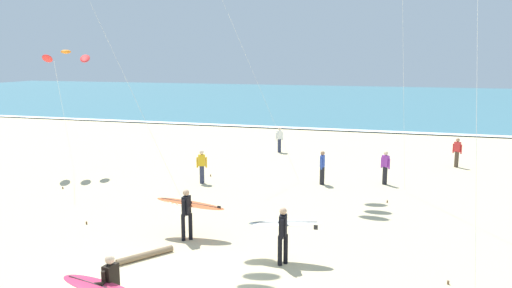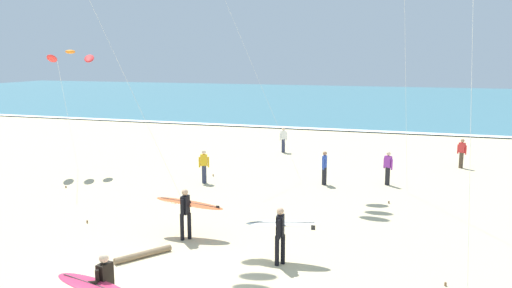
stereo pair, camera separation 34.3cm
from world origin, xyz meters
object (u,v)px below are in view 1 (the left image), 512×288
Objects in this scene: kite_arc_amber_high at (66,56)px; bystander_red_top at (457,152)px; bystander_white_top at (279,139)px; surfer_third at (284,228)px; bystander_purple_top at (385,167)px; driftwood_log at (145,255)px; bystander_blue_top at (322,167)px; surfer_lead at (106,287)px; bystander_yellow_top at (202,166)px; surfer_trailing at (189,207)px.

kite_arc_amber_high is 21.12m from bystander_red_top.
bystander_white_top is 10.28m from bystander_red_top.
surfer_third is 1.39× the size of bystander_purple_top.
driftwood_log is at bearing -45.02° from kite_arc_amber_high.
surfer_third reaches higher than bystander_blue_top.
surfer_lead is 0.89× the size of surfer_third.
bystander_yellow_top is (-1.68, -8.48, 0.00)m from bystander_white_top.
surfer_trailing is 1.08× the size of surfer_third.
surfer_third reaches higher than bystander_white_top.
surfer_trailing is at bearing 96.19° from surfer_lead.
surfer_lead reaches higher than bystander_red_top.
bystander_white_top and bystander_purple_top have the same top height.
surfer_trailing is 16.83m from bystander_red_top.
bystander_white_top is at bearing 172.33° from bystander_red_top.
surfer_lead is 17.59m from kite_arc_amber_high.
surfer_trailing is (-0.62, 5.73, 0.01)m from surfer_lead.
kite_arc_amber_high reaches higher than bystander_purple_top.
surfer_lead is 12.86m from bystander_yellow_top.
bystander_white_top is at bearing 104.19° from surfer_third.
bystander_purple_top is (2.82, 0.84, 0.00)m from bystander_blue_top.
bystander_white_top and bystander_blue_top have the same top height.
driftwood_log is at bearing -120.69° from bystander_purple_top.
surfer_trailing is 10.80m from bystander_purple_top.
surfer_trailing is at bearing -110.86° from bystander_blue_top.
surfer_trailing is at bearing -70.87° from bystander_yellow_top.
surfer_trailing is 15.28m from bystander_white_top.
kite_arc_amber_high is at bearing 174.83° from bystander_yellow_top.
bystander_white_top is at bearing 136.63° from bystander_purple_top.
bystander_red_top is at bearing 55.59° from surfer_trailing.
bystander_white_top is (-4.11, 16.28, -0.23)m from surfer_third.
surfer_lead is 5.76m from surfer_trailing.
surfer_lead is 1.24× the size of bystander_white_top.
bystander_red_top is (6.07, 14.91, -0.23)m from surfer_third.
surfer_third is (3.44, -1.02, -0.01)m from surfer_trailing.
bystander_purple_top is 0.89× the size of driftwood_log.
surfer_third reaches higher than driftwood_log.
surfer_lead reaches higher than driftwood_log.
bystander_yellow_top is (-5.79, 7.80, -0.23)m from surfer_third.
bystander_white_top is at bearing 118.17° from bystander_blue_top.
bystander_purple_top is at bearing 76.06° from surfer_third.
bystander_red_top is 1.00× the size of bystander_yellow_top.
bystander_purple_top is (2.49, 10.04, -0.23)m from surfer_third.
surfer_lead is 15.68m from bystander_purple_top.
bystander_white_top is at bearing 93.53° from surfer_lead.
surfer_trailing is at bearing -123.35° from bystander_purple_top.
bystander_red_top is at bearing 57.51° from driftwood_log.
bystander_yellow_top is at bearing 109.13° from surfer_trailing.
bystander_yellow_top is (7.60, -0.69, -5.09)m from kite_arc_amber_high.
kite_arc_amber_high is 3.93× the size of bystander_purple_top.
surfer_lead is 4.09m from driftwood_log.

